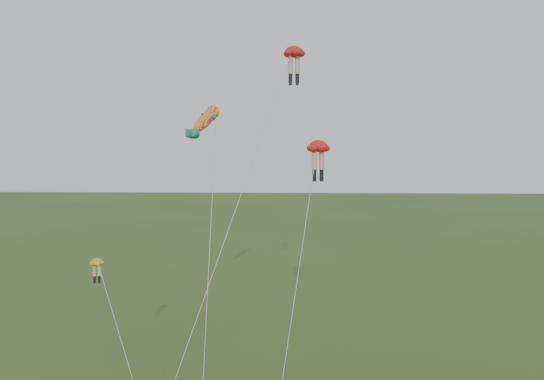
{
  "coord_description": "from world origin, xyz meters",
  "views": [
    {
      "loc": [
        3.92,
        -26.21,
        13.25
      ],
      "look_at": [
        2.61,
        6.0,
        10.97
      ],
      "focal_mm": 40.0,
      "sensor_mm": 36.0,
      "label": 1
    }
  ],
  "objects": [
    {
      "name": "legs_kite_red_high",
      "position": [
        3.61,
        8.87,
        18.18
      ],
      "size": [
        6.9,
        12.17,
        19.09
      ],
      "rotation": [
        0.0,
        0.0,
        0.12
      ],
      "color": "red",
      "rests_on": "ground"
    },
    {
      "name": "legs_kite_red_mid",
      "position": [
        5.01,
        5.95,
        12.88
      ],
      "size": [
        3.1,
        9.37,
        13.64
      ],
      "rotation": [
        0.0,
        0.0,
        0.21
      ],
      "color": "red",
      "rests_on": "ground"
    },
    {
      "name": "legs_kite_yellow",
      "position": [
        -6.19,
        4.26,
        6.55
      ],
      "size": [
        5.86,
        8.97,
        7.43
      ],
      "rotation": [
        0.0,
        0.0,
        0.23
      ],
      "color": "gold",
      "rests_on": "ground"
    },
    {
      "name": "fish_kite",
      "position": [
        -1.68,
        10.97,
        14.87
      ],
      "size": [
        2.89,
        15.79,
        16.13
      ],
      "rotation": [
        0.56,
        0.0,
        -0.45
      ],
      "color": "yellow",
      "rests_on": "ground"
    }
  ]
}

